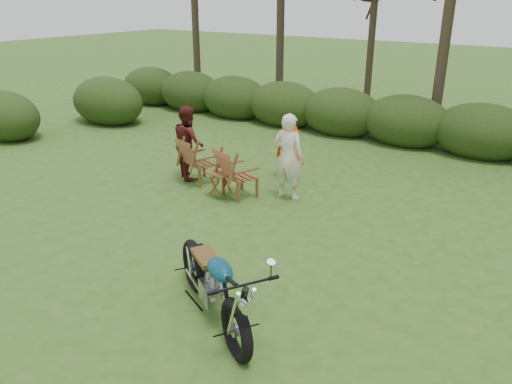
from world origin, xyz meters
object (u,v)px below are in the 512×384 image
Objects in this scene: side_table at (221,184)px; adult_b at (190,177)px; adult_a at (287,198)px; child at (288,177)px; lawn_chair_right at (240,196)px; lawn_chair_left at (202,182)px; motorcycle at (214,315)px; cup at (221,170)px.

side_table is 0.33× the size of adult_b.
side_table is 0.31× the size of adult_a.
child is at bearing -112.34° from adult_b.
lawn_chair_right is at bearing 24.78° from adult_a.
adult_b reaches higher than lawn_chair_left.
motorcycle reaches higher than lawn_chair_left.
side_table reaches higher than lawn_chair_left.
adult_b is at bearing 45.98° from child.
cup reaches higher than lawn_chair_left.
side_table is 1.43m from adult_a.
adult_a is at bearing 139.02° from motorcycle.
adult_a is 2.56m from adult_b.
adult_a is 1.24m from child.
lawn_chair_left is 2.11m from adult_a.
lawn_chair_left is 0.47m from adult_b.
side_table is at bearing -167.86° from adult_b.
adult_a is at bearing -154.84° from lawn_chair_left.
child reaches higher than lawn_chair_right.
lawn_chair_left is at bearing 163.01° from motorcycle.
motorcycle is at bearing 123.50° from child.
lawn_chair_left is (-3.39, 3.83, 0.00)m from motorcycle.
cup is 1.52m from adult_a.
motorcycle is 1.36× the size of adult_b.
cup is (-0.01, 0.03, 0.32)m from side_table.
lawn_chair_right is at bearing -171.66° from lawn_chair_left.
lawn_chair_right is 0.82× the size of child.
cup is (-0.32, -0.23, 0.59)m from lawn_chair_right.
child is (1.48, 1.35, 0.00)m from lawn_chair_left.
side_table is 1.93m from child.
child is at bearing -119.94° from lawn_chair_left.
side_table is at bearing 28.38° from adult_a.
lawn_chair_left is at bearing 153.97° from cup.
adult_a is at bearing 133.00° from child.
lawn_chair_right is 1.69m from adult_b.
lawn_chair_left is 2.00m from child.
lawn_chair_right is 1.89× the size of side_table.
side_table is 5.10× the size of cup.
adult_a reaches higher than lawn_chair_right.
adult_a is (1.20, 0.74, -0.28)m from side_table.
child is (1.94, 1.24, 0.00)m from adult_b.
child is (0.27, 1.55, 0.00)m from lawn_chair_right.
adult_b is at bearing 165.84° from motorcycle.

